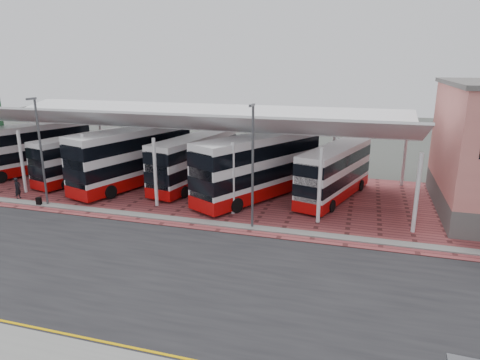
{
  "coord_description": "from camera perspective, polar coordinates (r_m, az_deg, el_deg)",
  "views": [
    {
      "loc": [
        8.65,
        -18.91,
        10.57
      ],
      "look_at": [
        0.52,
        8.5,
        2.57
      ],
      "focal_mm": 32.0,
      "sensor_mm": 36.0,
      "label": 1
    }
  ],
  "objects": [
    {
      "name": "bus_1",
      "position": [
        41.34,
        -19.89,
        2.86
      ],
      "size": [
        4.82,
        10.2,
        4.1
      ],
      "rotation": [
        0.0,
        0.0,
        -0.27
      ],
      "color": "white",
      "rests_on": "forecourt"
    },
    {
      "name": "ground",
      "position": [
        23.32,
        -7.33,
        -11.45
      ],
      "size": [
        140.0,
        140.0,
        0.0
      ],
      "primitive_type": "plane",
      "color": "#3B3E39"
    },
    {
      "name": "north_kerb",
      "position": [
        28.55,
        -2.32,
        -5.96
      ],
      "size": [
        120.0,
        0.8,
        0.14
      ],
      "primitive_type": "cube",
      "color": "slate",
      "rests_on": "ground"
    },
    {
      "name": "pedestrian",
      "position": [
        37.82,
        -27.52,
        -0.98
      ],
      "size": [
        0.47,
        0.66,
        1.7
      ],
      "primitive_type": "imported",
      "rotation": [
        0.0,
        0.0,
        1.68
      ],
      "color": "black",
      "rests_on": "forecourt"
    },
    {
      "name": "suitcase",
      "position": [
        35.52,
        -25.24,
        -2.6
      ],
      "size": [
        0.36,
        0.26,
        0.62
      ],
      "primitive_type": "cube",
      "color": "black",
      "rests_on": "forecourt"
    },
    {
      "name": "bus_5",
      "position": [
        34.15,
        12.49,
        0.91
      ],
      "size": [
        5.14,
        10.26,
        4.13
      ],
      "rotation": [
        0.0,
        0.0,
        -0.3
      ],
      "color": "white",
      "rests_on": "forecourt"
    },
    {
      "name": "lamp_west",
      "position": [
        34.43,
        -25.06,
        3.76
      ],
      "size": [
        0.16,
        0.9,
        8.07
      ],
      "color": "#4C4E52",
      "rests_on": "ground"
    },
    {
      "name": "bus_3",
      "position": [
        36.96,
        -6.08,
        2.47
      ],
      "size": [
        4.41,
        10.78,
        4.33
      ],
      "rotation": [
        0.0,
        0.0,
        -0.2
      ],
      "color": "white",
      "rests_on": "forecourt"
    },
    {
      "name": "yellow_line_far",
      "position": [
        18.3,
        -16.31,
        -20.26
      ],
      "size": [
        120.0,
        0.12,
        0.01
      ],
      "primitive_type": "cube",
      "color": "#DAA400",
      "rests_on": "road"
    },
    {
      "name": "bus_0",
      "position": [
        45.84,
        -26.13,
        3.73
      ],
      "size": [
        6.58,
        11.48,
        4.66
      ],
      "rotation": [
        0.0,
        0.0,
        -0.38
      ],
      "color": "white",
      "rests_on": "forecourt"
    },
    {
      "name": "bus_2",
      "position": [
        38.06,
        -14.07,
        2.93
      ],
      "size": [
        6.15,
        12.23,
        4.93
      ],
      "rotation": [
        0.0,
        0.0,
        -0.3
      ],
      "color": "white",
      "rests_on": "forecourt"
    },
    {
      "name": "bus_4",
      "position": [
        33.56,
        2.51,
        1.75
      ],
      "size": [
        8.14,
        11.93,
        4.97
      ],
      "rotation": [
        0.0,
        0.0,
        -0.49
      ],
      "color": "white",
      "rests_on": "forecourt"
    },
    {
      "name": "canopy",
      "position": [
        36.28,
        -7.52,
        7.94
      ],
      "size": [
        37.0,
        11.63,
        7.07
      ],
      "color": "white",
      "rests_on": "ground"
    },
    {
      "name": "yellow_line_near",
      "position": [
        18.1,
        -16.85,
        -20.75
      ],
      "size": [
        120.0,
        0.12,
        0.01
      ],
      "primitive_type": "cube",
      "color": "#DAA400",
      "rests_on": "road"
    },
    {
      "name": "road",
      "position": [
        22.51,
        -8.37,
        -12.52
      ],
      "size": [
        120.0,
        14.0,
        0.02
      ],
      "primitive_type": "cube",
      "color": "black",
      "rests_on": "ground"
    },
    {
      "name": "forecourt",
      "position": [
        34.25,
        4.53,
        -2.34
      ],
      "size": [
        72.0,
        16.0,
        0.06
      ],
      "primitive_type": "cube",
      "color": "brown",
      "rests_on": "ground"
    },
    {
      "name": "lamp_east",
      "position": [
        26.77,
        1.69,
        2.21
      ],
      "size": [
        0.16,
        0.9,
        8.07
      ],
      "color": "#4C4E52",
      "rests_on": "ground"
    }
  ]
}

